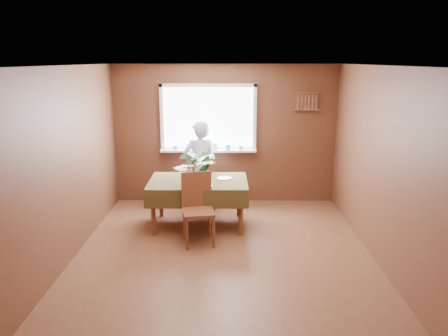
{
  "coord_description": "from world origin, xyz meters",
  "views": [
    {
      "loc": [
        0.07,
        -5.55,
        2.57
      ],
      "look_at": [
        0.0,
        0.55,
        1.05
      ],
      "focal_mm": 35.0,
      "sensor_mm": 36.0,
      "label": 1
    }
  ],
  "objects_px": {
    "chair_far": "(203,181)",
    "flower_bouquet": "(196,166)",
    "seated_woman": "(200,166)",
    "chair_near": "(198,205)",
    "dining_table": "(198,186)"
  },
  "relations": [
    {
      "from": "seated_woman",
      "to": "flower_bouquet",
      "type": "xyz_separation_m",
      "value": [
        -0.0,
        -0.95,
        0.25
      ]
    },
    {
      "from": "chair_near",
      "to": "seated_woman",
      "type": "bearing_deg",
      "value": 80.88
    },
    {
      "from": "flower_bouquet",
      "to": "dining_table",
      "type": "bearing_deg",
      "value": 87.72
    },
    {
      "from": "chair_near",
      "to": "seated_woman",
      "type": "xyz_separation_m",
      "value": [
        -0.04,
        1.34,
        0.24
      ]
    },
    {
      "from": "chair_far",
      "to": "seated_woman",
      "type": "bearing_deg",
      "value": 37.72
    },
    {
      "from": "dining_table",
      "to": "flower_bouquet",
      "type": "distance_m",
      "value": 0.45
    },
    {
      "from": "chair_far",
      "to": "seated_woman",
      "type": "xyz_separation_m",
      "value": [
        -0.04,
        -0.05,
        0.28
      ]
    },
    {
      "from": "chair_far",
      "to": "seated_woman",
      "type": "distance_m",
      "value": 0.29
    },
    {
      "from": "dining_table",
      "to": "seated_woman",
      "type": "xyz_separation_m",
      "value": [
        -0.01,
        0.7,
        0.14
      ]
    },
    {
      "from": "dining_table",
      "to": "chair_far",
      "type": "xyz_separation_m",
      "value": [
        0.04,
        0.75,
        -0.14
      ]
    },
    {
      "from": "dining_table",
      "to": "chair_near",
      "type": "bearing_deg",
      "value": -87.68
    },
    {
      "from": "seated_woman",
      "to": "flower_bouquet",
      "type": "bearing_deg",
      "value": 77.77
    },
    {
      "from": "flower_bouquet",
      "to": "chair_near",
      "type": "bearing_deg",
      "value": -83.74
    },
    {
      "from": "chair_far",
      "to": "flower_bouquet",
      "type": "height_order",
      "value": "flower_bouquet"
    },
    {
      "from": "chair_near",
      "to": "flower_bouquet",
      "type": "relative_size",
      "value": 1.92
    }
  ]
}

